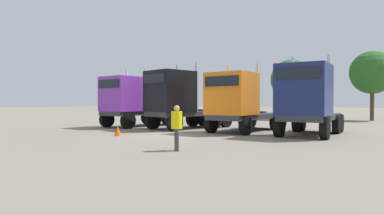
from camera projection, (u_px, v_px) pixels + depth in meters
ground at (170, 136)px, 17.36m from camera, size 200.00×200.00×0.00m
semi_truck_purple at (130, 101)px, 23.59m from camera, size 2.83×6.48×4.13m
semi_truck_black at (177, 99)px, 21.58m from camera, size 3.70×6.38×4.36m
semi_truck_orange at (238, 102)px, 19.35m from camera, size 2.74×6.47×4.03m
semi_truck_navy at (307, 99)px, 17.12m from camera, size 2.77×5.86×4.27m
visitor_in_hivis at (177, 125)px, 12.08m from camera, size 0.56×0.56×1.66m
traffic_cone_near at (118, 131)px, 17.39m from camera, size 0.36×0.36×0.55m
oak_far_left at (238, 87)px, 40.77m from camera, size 2.89×2.89×5.11m
oak_far_centre at (291, 80)px, 33.68m from camera, size 4.09×4.09×6.12m
oak_far_right at (372, 73)px, 31.35m from camera, size 4.08×4.08×6.64m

